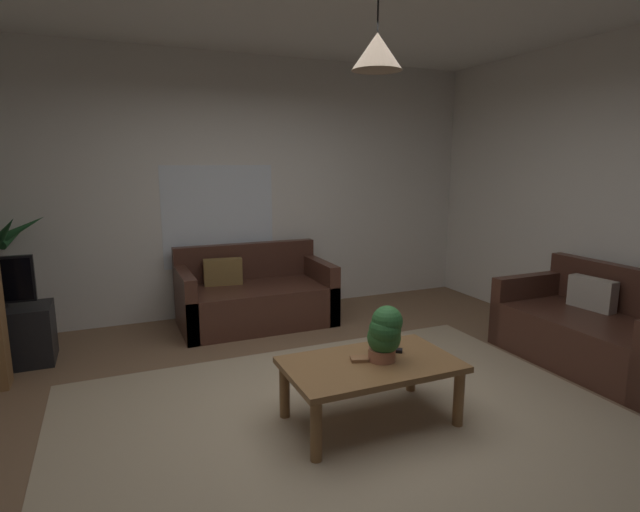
{
  "coord_description": "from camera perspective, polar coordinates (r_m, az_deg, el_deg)",
  "views": [
    {
      "loc": [
        -1.36,
        -2.88,
        1.71
      ],
      "look_at": [
        0.0,
        0.3,
        1.05
      ],
      "focal_mm": 27.83,
      "sensor_mm": 36.0,
      "label": 1
    }
  ],
  "objects": [
    {
      "name": "potted_plant_on_table",
      "position": [
        3.29,
        7.47,
        -8.68
      ],
      "size": [
        0.22,
        0.23,
        0.37
      ],
      "color": "#B77051",
      "rests_on": "coffee_table"
    },
    {
      "name": "book_on_table_0",
      "position": [
        3.34,
        4.52,
        -11.72
      ],
      "size": [
        0.13,
        0.12,
        0.02
      ],
      "primitive_type": "cube",
      "rotation": [
        0.0,
        0.0,
        -0.3
      ],
      "color": "#99663F",
      "rests_on": "coffee_table"
    },
    {
      "name": "wall_right",
      "position": [
        5.15,
        32.92,
        5.93
      ],
      "size": [
        0.06,
        5.18,
        2.85
      ],
      "primitive_type": "cube",
      "color": "silver",
      "rests_on": "ground"
    },
    {
      "name": "rug",
      "position": [
        3.46,
        3.45,
        -18.8
      ],
      "size": [
        3.73,
        2.85,
        0.01
      ],
      "primitive_type": "cube",
      "color": "tan",
      "rests_on": "ground"
    },
    {
      "name": "couch_right_side",
      "position": [
        4.88,
        29.01,
        -7.72
      ],
      "size": [
        0.86,
        1.51,
        0.82
      ],
      "rotation": [
        0.0,
        0.0,
        -1.57
      ],
      "color": "#47281E",
      "rests_on": "ground"
    },
    {
      "name": "couch_under_window",
      "position": [
        5.36,
        -7.53,
        -4.86
      ],
      "size": [
        1.58,
        0.86,
        0.82
      ],
      "color": "#47281E",
      "rests_on": "ground"
    },
    {
      "name": "remote_on_table_0",
      "position": [
        3.51,
        8.12,
        -10.64
      ],
      "size": [
        0.16,
        0.13,
        0.02
      ],
      "primitive_type": "cube",
      "rotation": [
        0.0,
        0.0,
        0.95
      ],
      "color": "black",
      "rests_on": "coffee_table"
    },
    {
      "name": "potted_palm_corner",
      "position": [
        5.47,
        -32.85,
        -2.59
      ],
      "size": [
        0.83,
        0.76,
        1.28
      ],
      "color": "#B77051",
      "rests_on": "ground"
    },
    {
      "name": "window_pane",
      "position": [
        5.61,
        -11.55,
        4.5
      ],
      "size": [
        1.23,
        0.01,
        1.11
      ],
      "primitive_type": "cube",
      "color": "white"
    },
    {
      "name": "pendant_lamp",
      "position": [
        3.14,
        6.59,
        22.34
      ],
      "size": [
        0.3,
        0.3,
        0.62
      ],
      "color": "black"
    },
    {
      "name": "wall_back",
      "position": [
        5.67,
        -9.35,
        7.78
      ],
      "size": [
        5.87,
        0.06,
        2.85
      ],
      "primitive_type": "cube",
      "color": "silver",
      "rests_on": "ground"
    },
    {
      "name": "coffee_table",
      "position": [
        3.36,
        5.85,
        -12.96
      ],
      "size": [
        1.13,
        0.67,
        0.42
      ],
      "color": "olive",
      "rests_on": "ground"
    },
    {
      "name": "floor",
      "position": [
        3.62,
        1.96,
        -17.57
      ],
      "size": [
        5.75,
        5.18,
        0.02
      ],
      "primitive_type": "cube",
      "color": "brown",
      "rests_on": "ground"
    }
  ]
}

